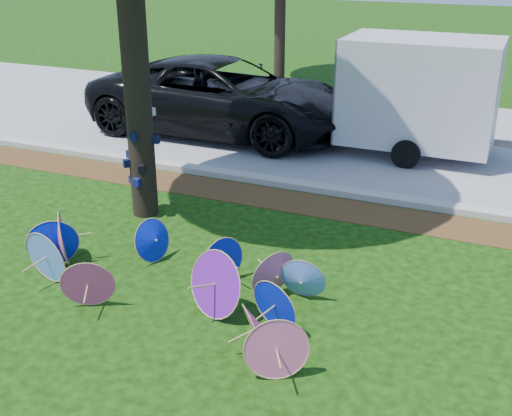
{
  "coord_description": "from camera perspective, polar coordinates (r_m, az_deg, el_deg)",
  "views": [
    {
      "loc": [
        3.83,
        -5.65,
        4.41
      ],
      "look_at": [
        0.5,
        2.0,
        0.9
      ],
      "focal_mm": 45.0,
      "sensor_mm": 36.0,
      "label": 1
    }
  ],
  "objects": [
    {
      "name": "ground",
      "position": [
        8.13,
        -9.04,
        -10.37
      ],
      "size": [
        90.0,
        90.0,
        0.0
      ],
      "primitive_type": "plane",
      "color": "black",
      "rests_on": "ground"
    },
    {
      "name": "mulch_strip",
      "position": [
        11.71,
        2.64,
        0.69
      ],
      "size": [
        90.0,
        1.0,
        0.01
      ],
      "primitive_type": "cube",
      "color": "#472D16",
      "rests_on": "ground"
    },
    {
      "name": "curb",
      "position": [
        12.31,
        3.82,
        2.05
      ],
      "size": [
        90.0,
        0.3,
        0.12
      ],
      "primitive_type": "cube",
      "color": "#B7B5AD",
      "rests_on": "ground"
    },
    {
      "name": "street",
      "position": [
        16.1,
        8.91,
        6.65
      ],
      "size": [
        90.0,
        8.0,
        0.01
      ],
      "primitive_type": "cube",
      "color": "gray",
      "rests_on": "ground"
    },
    {
      "name": "parasol_pile",
      "position": [
        8.51,
        -7.76,
        -5.76
      ],
      "size": [
        4.56,
        2.4,
        0.89
      ],
      "color": "#E35E93",
      "rests_on": "ground"
    },
    {
      "name": "black_van",
      "position": [
        15.7,
        -2.97,
        9.85
      ],
      "size": [
        6.47,
        2.98,
        1.8
      ],
      "primitive_type": "imported",
      "rotation": [
        0.0,
        0.0,
        1.57
      ],
      "color": "black",
      "rests_on": "ground"
    },
    {
      "name": "cargo_trailer",
      "position": [
        14.35,
        14.37,
        10.04
      ],
      "size": [
        3.18,
        2.03,
        2.82
      ],
      "primitive_type": "cube",
      "rotation": [
        0.0,
        0.0,
        0.01
      ],
      "color": "silver",
      "rests_on": "ground"
    }
  ]
}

